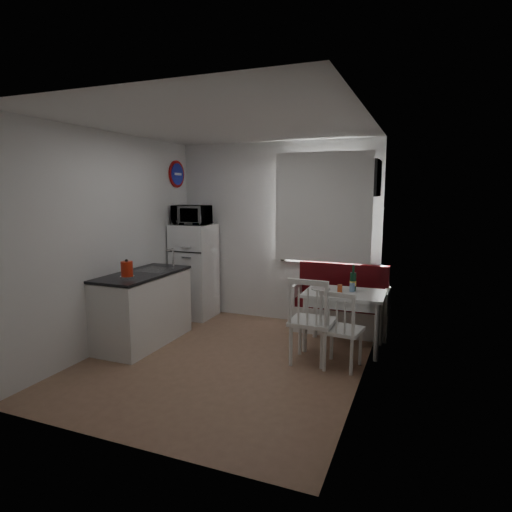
{
  "coord_description": "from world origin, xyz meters",
  "views": [
    {
      "loc": [
        2.03,
        -4.15,
        1.91
      ],
      "look_at": [
        0.18,
        0.5,
        1.14
      ],
      "focal_mm": 30.0,
      "sensor_mm": 36.0,
      "label": 1
    }
  ],
  "objects_px": {
    "wine_bottle": "(353,278)",
    "chair_right": "(340,322)",
    "bench": "(340,310)",
    "fridge": "(195,271)",
    "kettle": "(127,269)",
    "chair_left": "(310,312)",
    "dining_table": "(344,298)",
    "microwave": "(192,215)",
    "kitchen_counter": "(144,308)"
  },
  "relations": [
    {
      "from": "wine_bottle",
      "to": "chair_right",
      "type": "bearing_deg",
      "value": -90.0
    },
    {
      "from": "bench",
      "to": "fridge",
      "type": "bearing_deg",
      "value": -177.14
    },
    {
      "from": "fridge",
      "to": "kettle",
      "type": "bearing_deg",
      "value": -88.92
    },
    {
      "from": "bench",
      "to": "chair_left",
      "type": "xyz_separation_m",
      "value": [
        -0.09,
        -1.29,
        0.3
      ]
    },
    {
      "from": "chair_left",
      "to": "wine_bottle",
      "type": "height_order",
      "value": "wine_bottle"
    },
    {
      "from": "dining_table",
      "to": "microwave",
      "type": "xyz_separation_m",
      "value": [
        -2.35,
        0.46,
        0.93
      ]
    },
    {
      "from": "dining_table",
      "to": "wine_bottle",
      "type": "xyz_separation_m",
      "value": [
        0.08,
        0.1,
        0.24
      ]
    },
    {
      "from": "kitchen_counter",
      "to": "chair_left",
      "type": "distance_m",
      "value": 2.13
    },
    {
      "from": "dining_table",
      "to": "kettle",
      "type": "bearing_deg",
      "value": -155.93
    },
    {
      "from": "chair_left",
      "to": "fridge",
      "type": "distance_m",
      "value": 2.41
    },
    {
      "from": "dining_table",
      "to": "chair_right",
      "type": "xyz_separation_m",
      "value": [
        0.08,
        -0.66,
        -0.09
      ]
    },
    {
      "from": "chair_left",
      "to": "chair_right",
      "type": "relative_size",
      "value": 1.13
    },
    {
      "from": "chair_right",
      "to": "fridge",
      "type": "height_order",
      "value": "fridge"
    },
    {
      "from": "dining_table",
      "to": "microwave",
      "type": "height_order",
      "value": "microwave"
    },
    {
      "from": "kitchen_counter",
      "to": "wine_bottle",
      "type": "height_order",
      "value": "kitchen_counter"
    },
    {
      "from": "kettle",
      "to": "wine_bottle",
      "type": "relative_size",
      "value": 0.69
    },
    {
      "from": "bench",
      "to": "dining_table",
      "type": "xyz_separation_m",
      "value": [
        0.16,
        -0.62,
        0.32
      ]
    },
    {
      "from": "chair_left",
      "to": "wine_bottle",
      "type": "xyz_separation_m",
      "value": [
        0.33,
        0.77,
        0.25
      ]
    },
    {
      "from": "dining_table",
      "to": "kitchen_counter",
      "type": "bearing_deg",
      "value": -163.78
    },
    {
      "from": "dining_table",
      "to": "chair_left",
      "type": "distance_m",
      "value": 0.72
    },
    {
      "from": "chair_left",
      "to": "wine_bottle",
      "type": "distance_m",
      "value": 0.88
    },
    {
      "from": "kitchen_counter",
      "to": "bench",
      "type": "bearing_deg",
      "value": 31.47
    },
    {
      "from": "chair_right",
      "to": "wine_bottle",
      "type": "distance_m",
      "value": 0.83
    },
    {
      "from": "wine_bottle",
      "to": "dining_table",
      "type": "bearing_deg",
      "value": -128.32
    },
    {
      "from": "kettle",
      "to": "wine_bottle",
      "type": "distance_m",
      "value": 2.68
    },
    {
      "from": "chair_right",
      "to": "kettle",
      "type": "distance_m",
      "value": 2.48
    },
    {
      "from": "kitchen_counter",
      "to": "dining_table",
      "type": "xyz_separation_m",
      "value": [
        2.37,
        0.73,
        0.17
      ]
    },
    {
      "from": "dining_table",
      "to": "chair_right",
      "type": "height_order",
      "value": "chair_right"
    },
    {
      "from": "microwave",
      "to": "chair_right",
      "type": "bearing_deg",
      "value": -24.82
    },
    {
      "from": "chair_right",
      "to": "dining_table",
      "type": "bearing_deg",
      "value": 105.25
    },
    {
      "from": "chair_left",
      "to": "wine_bottle",
      "type": "relative_size",
      "value": 1.67
    },
    {
      "from": "kitchen_counter",
      "to": "kettle",
      "type": "height_order",
      "value": "kitchen_counter"
    },
    {
      "from": "kitchen_counter",
      "to": "fridge",
      "type": "relative_size",
      "value": 0.94
    },
    {
      "from": "microwave",
      "to": "wine_bottle",
      "type": "distance_m",
      "value": 2.55
    },
    {
      "from": "bench",
      "to": "kettle",
      "type": "xyz_separation_m",
      "value": [
        -2.16,
        -1.7,
        0.71
      ]
    },
    {
      "from": "chair_right",
      "to": "microwave",
      "type": "height_order",
      "value": "microwave"
    },
    {
      "from": "fridge",
      "to": "microwave",
      "type": "height_order",
      "value": "microwave"
    },
    {
      "from": "fridge",
      "to": "wine_bottle",
      "type": "height_order",
      "value": "fridge"
    },
    {
      "from": "chair_right",
      "to": "wine_bottle",
      "type": "bearing_deg",
      "value": 98.41
    },
    {
      "from": "kitchen_counter",
      "to": "fridge",
      "type": "distance_m",
      "value": 1.27
    },
    {
      "from": "bench",
      "to": "chair_right",
      "type": "bearing_deg",
      "value": -79.5
    },
    {
      "from": "kettle",
      "to": "microwave",
      "type": "bearing_deg",
      "value": 91.11
    },
    {
      "from": "kitchen_counter",
      "to": "kettle",
      "type": "xyz_separation_m",
      "value": [
        0.05,
        -0.35,
        0.55
      ]
    },
    {
      "from": "kettle",
      "to": "wine_bottle",
      "type": "height_order",
      "value": "kettle"
    },
    {
      "from": "chair_right",
      "to": "microwave",
      "type": "relative_size",
      "value": 0.91
    },
    {
      "from": "kettle",
      "to": "wine_bottle",
      "type": "xyz_separation_m",
      "value": [
        2.4,
        1.18,
        -0.15
      ]
    },
    {
      "from": "chair_right",
      "to": "wine_bottle",
      "type": "xyz_separation_m",
      "value": [
        0.0,
        0.76,
        0.32
      ]
    },
    {
      "from": "chair_right",
      "to": "wine_bottle",
      "type": "height_order",
      "value": "wine_bottle"
    },
    {
      "from": "chair_left",
      "to": "kitchen_counter",
      "type": "bearing_deg",
      "value": -177.74
    },
    {
      "from": "dining_table",
      "to": "microwave",
      "type": "distance_m",
      "value": 2.57
    }
  ]
}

